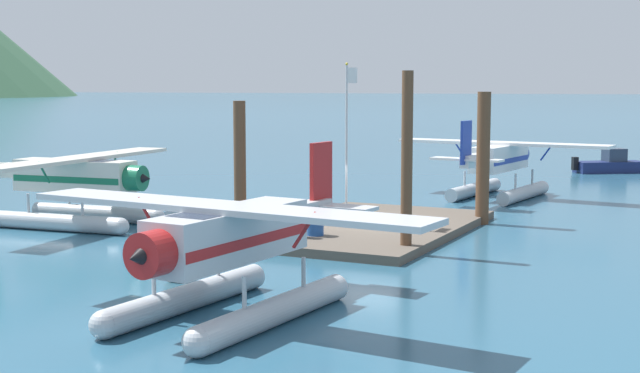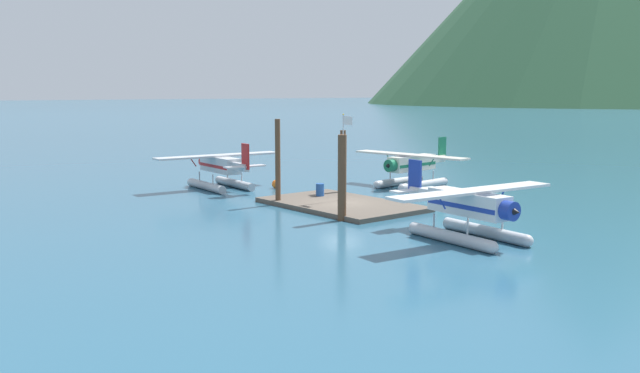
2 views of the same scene
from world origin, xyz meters
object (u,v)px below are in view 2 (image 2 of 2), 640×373
at_px(seaplane_white_stbd_aft, 469,210).
at_px(seaplane_cream_bow_left, 412,168).
at_px(mooring_buoy, 276,184).
at_px(fuel_drum, 320,190).
at_px(flagpole, 344,147).
at_px(seaplane_silver_port_aft, 220,169).

distance_m(seaplane_white_stbd_aft, seaplane_cream_bow_left, 19.86).
bearing_deg(mooring_buoy, fuel_drum, -8.53).
relative_size(flagpole, mooring_buoy, 8.37).
xyz_separation_m(fuel_drum, mooring_buoy, (-6.71, 1.01, -0.39)).
distance_m(flagpole, mooring_buoy, 10.06).
bearing_deg(seaplane_white_stbd_aft, seaplane_silver_port_aft, -179.92).
relative_size(flagpole, fuel_drum, 6.67).
distance_m(fuel_drum, seaplane_white_stbd_aft, 15.24).
bearing_deg(seaplane_silver_port_aft, flagpole, 11.36).
relative_size(flagpole, seaplane_white_stbd_aft, 0.56).
distance_m(seaplane_silver_port_aft, seaplane_cream_bow_left, 15.31).
bearing_deg(seaplane_silver_port_aft, seaplane_white_stbd_aft, 0.08).
bearing_deg(flagpole, fuel_drum, 179.30).
bearing_deg(seaplane_silver_port_aft, fuel_drum, 14.58).
bearing_deg(seaplane_cream_bow_left, fuel_drum, -87.14).
relative_size(seaplane_silver_port_aft, seaplane_cream_bow_left, 1.00).
distance_m(flagpole, seaplane_white_stbd_aft, 12.86).
height_order(fuel_drum, seaplane_white_stbd_aft, seaplane_white_stbd_aft).
bearing_deg(fuel_drum, seaplane_white_stbd_aft, -9.17).
bearing_deg(fuel_drum, flagpole, -0.70).
height_order(fuel_drum, seaplane_silver_port_aft, seaplane_silver_port_aft).
height_order(flagpole, fuel_drum, flagpole).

